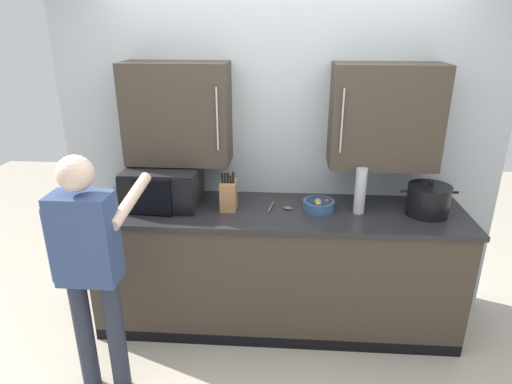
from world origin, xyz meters
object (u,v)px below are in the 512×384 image
Objects in this scene: thermos_flask at (360,191)px; person_figure at (89,260)px; stock_pot at (428,200)px; fruit_bowl at (319,205)px; wooden_spoon at (280,207)px; microwave_oven at (160,186)px; knife_block at (229,195)px.

thermos_flask is 1.80m from person_figure.
stock_pot is 2.23m from person_figure.
thermos_flask reaches higher than fruit_bowl.
stock_pot reaches higher than wooden_spoon.
thermos_flask is (1.43, -0.05, 0.02)m from microwave_oven.
microwave_oven is at bearing 177.92° from thermos_flask.
knife_block is at bearing -6.12° from microwave_oven.
microwave_oven is at bearing 75.45° from person_figure.
fruit_bowl is at bearing 178.40° from stock_pot.
stock_pot reaches higher than fruit_bowl.
fruit_bowl is at bearing -1.19° from microwave_oven.
person_figure reaches higher than stock_pot.
fruit_bowl is at bearing 29.56° from person_figure.
stock_pot is (0.47, 0.01, -0.06)m from thermos_flask.
person_figure is (-1.35, -0.77, -0.07)m from fruit_bowl.
thermos_flask reaches higher than wooden_spoon.
knife_block is at bearing -177.25° from fruit_bowl.
thermos_flask reaches higher than microwave_oven.
stock_pot is at bearing -1.60° from fruit_bowl.
person_figure is at bearing -155.61° from thermos_flask.
microwave_oven is 1.90m from stock_pot.
wooden_spoon is (0.37, 0.03, -0.10)m from knife_block.
wooden_spoon is (-1.02, 0.03, -0.10)m from stock_pot.
fruit_bowl is (-0.75, 0.02, -0.07)m from stock_pot.
stock_pot is at bearing 19.56° from person_figure.
stock_pot is at bearing -1.40° from wooden_spoon.
wooden_spoon is (0.88, -0.02, -0.13)m from microwave_oven.
person_figure is at bearing -150.44° from fruit_bowl.
microwave_oven is 0.83m from person_figure.
thermos_flask is (0.92, 0.00, 0.06)m from knife_block.
knife_block is 0.64m from fruit_bowl.
stock_pot is at bearing -1.35° from microwave_oven.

